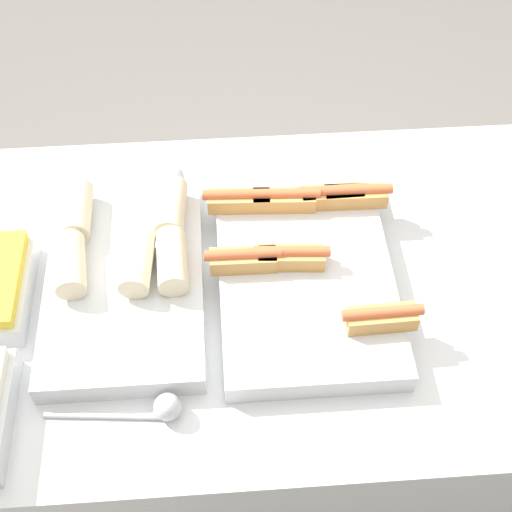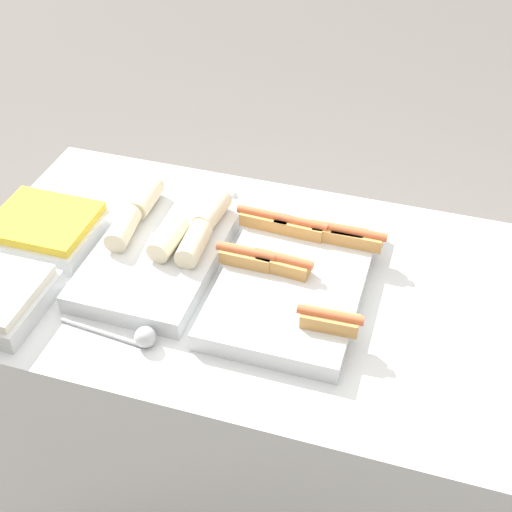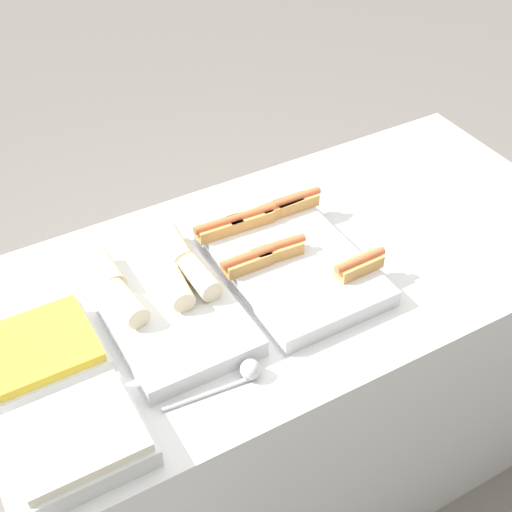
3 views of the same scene
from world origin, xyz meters
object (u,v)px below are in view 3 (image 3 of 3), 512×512
(serving_spoon_near, at_px, (244,373))
(tray_wraps, at_px, (164,299))
(tray_side_back, at_px, (38,354))
(tray_side_front, at_px, (77,441))
(serving_spoon_far, at_px, (150,235))
(tray_hotdogs, at_px, (285,255))

(serving_spoon_near, bearing_deg, tray_wraps, 102.78)
(tray_side_back, relative_size, serving_spoon_near, 1.15)
(tray_wraps, height_order, tray_side_back, tray_wraps)
(tray_side_back, height_order, serving_spoon_near, tray_side_back)
(tray_side_front, relative_size, serving_spoon_near, 1.15)
(tray_wraps, xyz_separation_m, serving_spoon_far, (0.07, 0.27, -0.02))
(tray_side_back, bearing_deg, serving_spoon_far, 35.57)
(tray_hotdogs, distance_m, tray_side_back, 0.68)
(tray_wraps, xyz_separation_m, serving_spoon_near, (0.07, -0.29, -0.02))
(tray_hotdogs, height_order, serving_spoon_far, tray_hotdogs)
(tray_side_front, distance_m, serving_spoon_near, 0.39)
(tray_hotdogs, xyz_separation_m, tray_wraps, (-0.36, 0.00, 0.00))
(serving_spoon_near, relative_size, serving_spoon_far, 0.92)
(tray_hotdogs, distance_m, tray_side_front, 0.74)
(tray_hotdogs, bearing_deg, serving_spoon_near, -134.54)
(tray_side_back, xyz_separation_m, serving_spoon_far, (0.40, 0.29, -0.01))
(tray_side_front, height_order, tray_side_back, same)
(tray_wraps, bearing_deg, serving_spoon_far, 74.58)
(tray_side_front, xyz_separation_m, serving_spoon_far, (0.40, 0.56, -0.01))
(tray_hotdogs, xyz_separation_m, serving_spoon_far, (-0.28, 0.27, -0.01))
(tray_side_front, height_order, serving_spoon_far, tray_side_front)
(tray_wraps, bearing_deg, serving_spoon_near, -77.22)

